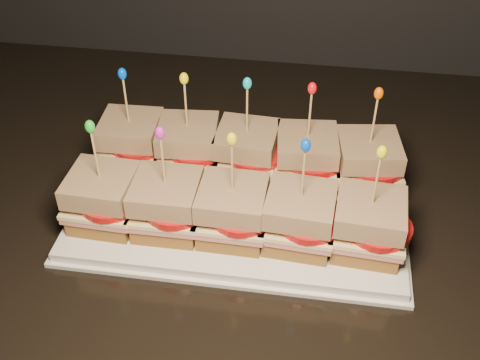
# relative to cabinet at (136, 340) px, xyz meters

# --- Properties ---
(cabinet) EXTENTS (2.32, 0.71, 0.83)m
(cabinet) POSITION_rel_cabinet_xyz_m (0.00, 0.00, 0.00)
(cabinet) COLOR black
(cabinet) RESTS_ON ground
(granite_slab) EXTENTS (2.36, 0.75, 0.03)m
(granite_slab) POSITION_rel_cabinet_xyz_m (0.00, 0.00, 0.43)
(granite_slab) COLOR black
(granite_slab) RESTS_ON cabinet
(platter) EXTENTS (0.44, 0.27, 0.02)m
(platter) POSITION_rel_cabinet_xyz_m (0.22, -0.08, 0.46)
(platter) COLOR white
(platter) RESTS_ON granite_slab
(platter_rim) EXTENTS (0.45, 0.29, 0.01)m
(platter_rim) POSITION_rel_cabinet_xyz_m (0.22, -0.08, 0.45)
(platter_rim) COLOR white
(platter_rim) RESTS_ON granite_slab
(sandwich_0_bread_bot) EXTENTS (0.08, 0.08, 0.02)m
(sandwich_0_bread_bot) POSITION_rel_cabinet_xyz_m (0.05, -0.01, 0.48)
(sandwich_0_bread_bot) COLOR #5A3916
(sandwich_0_bread_bot) RESTS_ON platter
(sandwich_0_ham) EXTENTS (0.09, 0.09, 0.01)m
(sandwich_0_ham) POSITION_rel_cabinet_xyz_m (0.05, -0.01, 0.49)
(sandwich_0_ham) COLOR #CB776B
(sandwich_0_ham) RESTS_ON sandwich_0_bread_bot
(sandwich_0_cheese) EXTENTS (0.09, 0.09, 0.01)m
(sandwich_0_cheese) POSITION_rel_cabinet_xyz_m (0.05, -0.01, 0.50)
(sandwich_0_cheese) COLOR #FFE7A0
(sandwich_0_cheese) RESTS_ON sandwich_0_ham
(sandwich_0_tomato) EXTENTS (0.08, 0.08, 0.01)m
(sandwich_0_tomato) POSITION_rel_cabinet_xyz_m (0.07, -0.02, 0.51)
(sandwich_0_tomato) COLOR red
(sandwich_0_tomato) RESTS_ON sandwich_0_cheese
(sandwich_0_bread_top) EXTENTS (0.09, 0.09, 0.03)m
(sandwich_0_bread_top) POSITION_rel_cabinet_xyz_m (0.05, -0.01, 0.53)
(sandwich_0_bread_top) COLOR #532813
(sandwich_0_bread_top) RESTS_ON sandwich_0_tomato
(sandwich_0_pick) EXTENTS (0.00, 0.00, 0.09)m
(sandwich_0_pick) POSITION_rel_cabinet_xyz_m (0.05, -0.01, 0.57)
(sandwich_0_pick) COLOR tan
(sandwich_0_pick) RESTS_ON sandwich_0_bread_top
(sandwich_0_frill) EXTENTS (0.01, 0.01, 0.02)m
(sandwich_0_frill) POSITION_rel_cabinet_xyz_m (0.05, -0.01, 0.61)
(sandwich_0_frill) COLOR blue
(sandwich_0_frill) RESTS_ON sandwich_0_pick
(sandwich_1_bread_bot) EXTENTS (0.09, 0.09, 0.02)m
(sandwich_1_bread_bot) POSITION_rel_cabinet_xyz_m (0.14, -0.01, 0.48)
(sandwich_1_bread_bot) COLOR #5A3916
(sandwich_1_bread_bot) RESTS_ON platter
(sandwich_1_ham) EXTENTS (0.10, 0.09, 0.01)m
(sandwich_1_ham) POSITION_rel_cabinet_xyz_m (0.14, -0.01, 0.49)
(sandwich_1_ham) COLOR #CB776B
(sandwich_1_ham) RESTS_ON sandwich_1_bread_bot
(sandwich_1_cheese) EXTENTS (0.10, 0.10, 0.01)m
(sandwich_1_cheese) POSITION_rel_cabinet_xyz_m (0.14, -0.01, 0.50)
(sandwich_1_cheese) COLOR #FFE7A0
(sandwich_1_cheese) RESTS_ON sandwich_1_ham
(sandwich_1_tomato) EXTENTS (0.08, 0.08, 0.01)m
(sandwich_1_tomato) POSITION_rel_cabinet_xyz_m (0.15, -0.02, 0.51)
(sandwich_1_tomato) COLOR red
(sandwich_1_tomato) RESTS_ON sandwich_1_cheese
(sandwich_1_bread_top) EXTENTS (0.09, 0.09, 0.03)m
(sandwich_1_bread_top) POSITION_rel_cabinet_xyz_m (0.14, -0.01, 0.53)
(sandwich_1_bread_top) COLOR #532813
(sandwich_1_bread_top) RESTS_ON sandwich_1_tomato
(sandwich_1_pick) EXTENTS (0.00, 0.00, 0.09)m
(sandwich_1_pick) POSITION_rel_cabinet_xyz_m (0.14, -0.01, 0.57)
(sandwich_1_pick) COLOR tan
(sandwich_1_pick) RESTS_ON sandwich_1_bread_top
(sandwich_1_frill) EXTENTS (0.01, 0.01, 0.02)m
(sandwich_1_frill) POSITION_rel_cabinet_xyz_m (0.14, -0.01, 0.61)
(sandwich_1_frill) COLOR #FBF10B
(sandwich_1_frill) RESTS_ON sandwich_1_pick
(sandwich_2_bread_bot) EXTENTS (0.09, 0.09, 0.02)m
(sandwich_2_bread_bot) POSITION_rel_cabinet_xyz_m (0.22, -0.01, 0.48)
(sandwich_2_bread_bot) COLOR #5A3916
(sandwich_2_bread_bot) RESTS_ON platter
(sandwich_2_ham) EXTENTS (0.09, 0.09, 0.01)m
(sandwich_2_ham) POSITION_rel_cabinet_xyz_m (0.22, -0.01, 0.49)
(sandwich_2_ham) COLOR #CB776B
(sandwich_2_ham) RESTS_ON sandwich_2_bread_bot
(sandwich_2_cheese) EXTENTS (0.10, 0.09, 0.01)m
(sandwich_2_cheese) POSITION_rel_cabinet_xyz_m (0.22, -0.01, 0.50)
(sandwich_2_cheese) COLOR #FFE7A0
(sandwich_2_cheese) RESTS_ON sandwich_2_ham
(sandwich_2_tomato) EXTENTS (0.08, 0.08, 0.01)m
(sandwich_2_tomato) POSITION_rel_cabinet_xyz_m (0.24, -0.02, 0.51)
(sandwich_2_tomato) COLOR red
(sandwich_2_tomato) RESTS_ON sandwich_2_cheese
(sandwich_2_bread_top) EXTENTS (0.09, 0.09, 0.03)m
(sandwich_2_bread_top) POSITION_rel_cabinet_xyz_m (0.22, -0.01, 0.53)
(sandwich_2_bread_top) COLOR #532813
(sandwich_2_bread_top) RESTS_ON sandwich_2_tomato
(sandwich_2_pick) EXTENTS (0.00, 0.00, 0.09)m
(sandwich_2_pick) POSITION_rel_cabinet_xyz_m (0.22, -0.01, 0.57)
(sandwich_2_pick) COLOR tan
(sandwich_2_pick) RESTS_ON sandwich_2_bread_top
(sandwich_2_frill) EXTENTS (0.01, 0.01, 0.02)m
(sandwich_2_frill) POSITION_rel_cabinet_xyz_m (0.22, -0.01, 0.61)
(sandwich_2_frill) COLOR #0BBDCB
(sandwich_2_frill) RESTS_ON sandwich_2_pick
(sandwich_3_bread_bot) EXTENTS (0.09, 0.09, 0.02)m
(sandwich_3_bread_bot) POSITION_rel_cabinet_xyz_m (0.31, -0.01, 0.48)
(sandwich_3_bread_bot) COLOR #5A3916
(sandwich_3_bread_bot) RESTS_ON platter
(sandwich_3_ham) EXTENTS (0.10, 0.09, 0.01)m
(sandwich_3_ham) POSITION_rel_cabinet_xyz_m (0.31, -0.01, 0.49)
(sandwich_3_ham) COLOR #CB776B
(sandwich_3_ham) RESTS_ON sandwich_3_bread_bot
(sandwich_3_cheese) EXTENTS (0.10, 0.10, 0.01)m
(sandwich_3_cheese) POSITION_rel_cabinet_xyz_m (0.31, -0.01, 0.50)
(sandwich_3_cheese) COLOR #FFE7A0
(sandwich_3_cheese) RESTS_ON sandwich_3_ham
(sandwich_3_tomato) EXTENTS (0.08, 0.08, 0.01)m
(sandwich_3_tomato) POSITION_rel_cabinet_xyz_m (0.32, -0.02, 0.51)
(sandwich_3_tomato) COLOR red
(sandwich_3_tomato) RESTS_ON sandwich_3_cheese
(sandwich_3_bread_top) EXTENTS (0.09, 0.09, 0.03)m
(sandwich_3_bread_top) POSITION_rel_cabinet_xyz_m (0.31, -0.01, 0.53)
(sandwich_3_bread_top) COLOR #532813
(sandwich_3_bread_top) RESTS_ON sandwich_3_tomato
(sandwich_3_pick) EXTENTS (0.00, 0.00, 0.09)m
(sandwich_3_pick) POSITION_rel_cabinet_xyz_m (0.31, -0.01, 0.57)
(sandwich_3_pick) COLOR tan
(sandwich_3_pick) RESTS_ON sandwich_3_bread_top
(sandwich_3_frill) EXTENTS (0.01, 0.01, 0.02)m
(sandwich_3_frill) POSITION_rel_cabinet_xyz_m (0.31, -0.01, 0.61)
(sandwich_3_frill) COLOR red
(sandwich_3_frill) RESTS_ON sandwich_3_pick
(sandwich_4_bread_bot) EXTENTS (0.09, 0.09, 0.02)m
(sandwich_4_bread_bot) POSITION_rel_cabinet_xyz_m (0.39, -0.01, 0.48)
(sandwich_4_bread_bot) COLOR #5A3916
(sandwich_4_bread_bot) RESTS_ON platter
(sandwich_4_ham) EXTENTS (0.10, 0.10, 0.01)m
(sandwich_4_ham) POSITION_rel_cabinet_xyz_m (0.39, -0.01, 0.49)
(sandwich_4_ham) COLOR #CB776B
(sandwich_4_ham) RESTS_ON sandwich_4_bread_bot
(sandwich_4_cheese) EXTENTS (0.10, 0.10, 0.01)m
(sandwich_4_cheese) POSITION_rel_cabinet_xyz_m (0.39, -0.01, 0.50)
(sandwich_4_cheese) COLOR #FFE7A0
(sandwich_4_cheese) RESTS_ON sandwich_4_ham
(sandwich_4_tomato) EXTENTS (0.08, 0.08, 0.01)m
(sandwich_4_tomato) POSITION_rel_cabinet_xyz_m (0.40, -0.02, 0.51)
(sandwich_4_tomato) COLOR red
(sandwich_4_tomato) RESTS_ON sandwich_4_cheese
(sandwich_4_bread_top) EXTENTS (0.09, 0.09, 0.03)m
(sandwich_4_bread_top) POSITION_rel_cabinet_xyz_m (0.39, -0.01, 0.53)
(sandwich_4_bread_top) COLOR #532813
(sandwich_4_bread_top) RESTS_ON sandwich_4_tomato
(sandwich_4_pick) EXTENTS (0.00, 0.00, 0.09)m
(sandwich_4_pick) POSITION_rel_cabinet_xyz_m (0.39, -0.01, 0.57)
(sandwich_4_pick) COLOR tan
(sandwich_4_pick) RESTS_ON sandwich_4_bread_top
(sandwich_4_frill) EXTENTS (0.01, 0.01, 0.02)m
(sandwich_4_frill) POSITION_rel_cabinet_xyz_m (0.39, -0.01, 0.61)
(sandwich_4_frill) COLOR #F75A00
(sandwich_4_frill) RESTS_ON sandwich_4_pick
(sandwich_5_bread_bot) EXTENTS (0.08, 0.08, 0.02)m
(sandwich_5_bread_bot) POSITION_rel_cabinet_xyz_m (0.05, -0.14, 0.48)
(sandwich_5_bread_bot) COLOR #5A3916
(sandwich_5_bread_bot) RESTS_ON platter
(sandwich_5_ham) EXTENTS (0.09, 0.09, 0.01)m
(sandwich_5_ham) POSITION_rel_cabinet_xyz_m (0.05, -0.14, 0.49)
(sandwich_5_ham) COLOR #CB776B
(sandwich_5_ham) RESTS_ON sandwich_5_bread_bot
(sandwich_5_cheese) EXTENTS (0.09, 0.09, 0.01)m
(sandwich_5_cheese) POSITION_rel_cabinet_xyz_m (0.05, -0.14, 0.50)
(sandwich_5_cheese) COLOR #FFE7A0
(sandwich_5_cheese) RESTS_ON sandwich_5_ham
(sandwich_5_tomato) EXTENTS (0.08, 0.08, 0.01)m
(sandwich_5_tomato) POSITION_rel_cabinet_xyz_m (0.07, -0.15, 0.51)
(sandwich_5_tomato) COLOR red
(sandwich_5_tomato) RESTS_ON sandwich_5_cheese
(sandwich_5_bread_top) EXTENTS (0.09, 0.09, 0.03)m
(sandwich_5_bread_top) POSITION_rel_cabinet_xyz_m (0.05, -0.14, 0.53)
(sandwich_5_bread_top) COLOR #532813
(sandwich_5_bread_top) RESTS_ON sandwich_5_tomato
(sandwich_5_pick) EXTENTS (0.00, 0.00, 0.09)m
(sandwich_5_pick) POSITION_rel_cabinet_xyz_m (0.05, -0.14, 0.57)
(sandwich_5_pick) COLOR tan
(sandwich_5_pick) RESTS_ON sandwich_5_bread_top
(sandwich_5_frill) EXTENTS (0.01, 0.01, 0.02)m
(sandwich_5_frill) POSITION_rel_cabinet_xyz_m (0.05, -0.14, 0.61)
(sandwich_5_frill) COLOR green
(sandwich_5_frill) RESTS_ON sandwich_5_pick
(sandwich_6_bread_bot) EXTENTS (0.08, 0.08, 0.02)m
(sandwich_6_bread_bot) POSITION_rel_cabinet_xyz_m (0.14, -0.14, 0.48)
(sandwich_6_bread_bot) COLOR #5A3916
(sandwich_6_bread_bot) RESTS_ON platter
(sandwich_6_ham) EXTENTS (0.09, 0.09, 0.01)m
(sandwich_6_ham) POSITION_rel_cabinet_xyz_m (0.14, -0.14, 0.49)
(sandwich_6_ham) COLOR #CB776B
(sandwich_6_ham) RESTS_ON sandwich_6_bread_bot
(sandwich_6_cheese) EXTENTS (0.09, 0.09, 0.01)m
(sandwich_6_cheese) POSITION_rel_cabinet_xyz_m (0.14, -0.14, 0.50)
(sandwich_6_cheese) COLOR #FFE7A0
(sandwich_6_cheese) RESTS_ON sandwich_6_ham
(sandwich_6_tomato) EXTENTS (0.08, 0.08, 0.01)m
(sandwich_6_tomato) POSITION_rel_cabinet_xyz_m (0.15, -0.15, 0.51)
(sandwich_6_tomato) COLOR red
(sandwich_6_tomato) RESTS_ON sandwich_6_cheese
(sandwich_6_bread_top) EXTENTS (0.08, 0.08, 0.03)m
(sandwich_6_bread_top) POSITION_rel_cabinet_xyz_m (0.14, -0.14, 0.53)
(sandwich_6_bread_top) COLOR #532813
(sandwich_6_bread_top) RESTS_ON sandwich_6_tomato
(sandwich_6_pick) EXTENTS (0.00, 0.00, 0.09)m
(sandwich_6_pick) POSITION_rel_cabinet_xyz_m (0.14, -0.14, 0.57)
(sandwich_6_pick) COLOR tan
(sandwich_6_pick) RESTS_ON sandwich_6_bread_top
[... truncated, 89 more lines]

